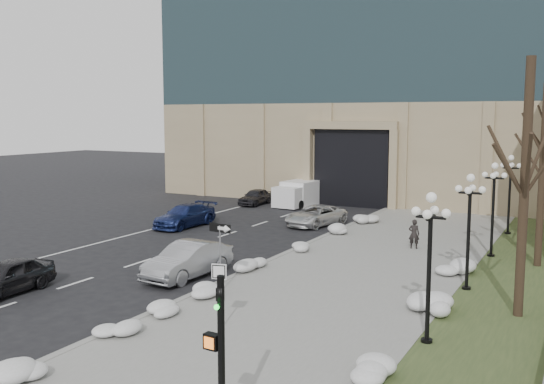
{
  "coord_description": "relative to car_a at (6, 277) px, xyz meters",
  "views": [
    {
      "loc": [
        12.5,
        -12.06,
        7.03
      ],
      "look_at": [
        -0.61,
        12.59,
        3.5
      ],
      "focal_mm": 40.0,
      "sensor_mm": 36.0,
      "label": 1
    }
  ],
  "objects": [
    {
      "name": "car_e",
      "position": [
        -3.25,
        25.76,
        -0.06
      ],
      "size": [
        1.55,
        3.74,
        1.27
      ],
      "primitive_type": "imported",
      "rotation": [
        0.0,
        0.0,
        0.02
      ],
      "color": "#2D2C31",
      "rests_on": "ground"
    },
    {
      "name": "snow_clump_l",
      "position": [
        15.66,
        5.28,
        -0.4
      ],
      "size": [
        1.1,
        1.6,
        0.36
      ],
      "primitive_type": "ellipsoid",
      "color": "silver",
      "rests_on": "sidewalk"
    },
    {
      "name": "snow_clump_h",
      "position": [
        15.19,
        -0.86,
        -0.4
      ],
      "size": [
        1.1,
        1.6,
        0.36
      ],
      "primitive_type": "ellipsoid",
      "color": "silver",
      "rests_on": "sidewalk"
    },
    {
      "name": "snow_clump_k",
      "position": [
        7.44,
        0.4,
        -0.4
      ],
      "size": [
        1.1,
        1.6,
        0.36
      ],
      "primitive_type": "ellipsoid",
      "color": "silver",
      "rests_on": "sidewalk"
    },
    {
      "name": "tree_mid",
      "position": [
        18.25,
        14.4,
        4.81
      ],
      "size": [
        3.2,
        3.2,
        8.5
      ],
      "color": "black",
      "rests_on": "ground"
    },
    {
      "name": "sidewalk",
      "position": [
        11.25,
        10.4,
        -0.64
      ],
      "size": [
        9.0,
        40.0,
        0.12
      ],
      "primitive_type": "cube",
      "color": "gray",
      "rests_on": "ground"
    },
    {
      "name": "grass_strip",
      "position": [
        17.75,
        10.4,
        -0.65
      ],
      "size": [
        4.0,
        40.0,
        0.1
      ],
      "primitive_type": "cube",
      "color": "#334422",
      "rests_on": "ground"
    },
    {
      "name": "pedestrian",
      "position": [
        12.23,
        15.24,
        0.2
      ],
      "size": [
        0.63,
        0.47,
        1.55
      ],
      "primitive_type": "imported",
      "rotation": [
        0.0,
        0.0,
        3.33
      ],
      "color": "black",
      "rests_on": "sidewalk"
    },
    {
      "name": "car_a",
      "position": [
        0.0,
        0.0,
        0.0
      ],
      "size": [
        1.82,
        4.15,
        1.39
      ],
      "primitive_type": "imported",
      "rotation": [
        0.0,
        0.0,
        0.04
      ],
      "color": "black",
      "rests_on": "ground"
    },
    {
      "name": "lamppost_d",
      "position": [
        16.05,
        21.9,
        2.38
      ],
      "size": [
        1.18,
        1.18,
        4.76
      ],
      "color": "black",
      "rests_on": "ground"
    },
    {
      "name": "snow_clump_i",
      "position": [
        15.45,
        5.39,
        -0.4
      ],
      "size": [
        1.1,
        1.6,
        0.36
      ],
      "primitive_type": "ellipsoid",
      "color": "silver",
      "rests_on": "sidewalk"
    },
    {
      "name": "snow_clump_g",
      "position": [
        7.42,
        21.31,
        -0.4
      ],
      "size": [
        1.1,
        1.6,
        0.36
      ],
      "primitive_type": "ellipsoid",
      "color": "silver",
      "rests_on": "sidewalk"
    },
    {
      "name": "snow_clump_d",
      "position": [
        6.98,
        7.6,
        -0.4
      ],
      "size": [
        1.1,
        1.6,
        0.36
      ],
      "primitive_type": "ellipsoid",
      "color": "silver",
      "rests_on": "sidewalk"
    },
    {
      "name": "snow_clump_a",
      "position": [
        7.38,
        -5.2,
        -0.4
      ],
      "size": [
        1.1,
        1.6,
        0.36
      ],
      "primitive_type": "ellipsoid",
      "color": "silver",
      "rests_on": "sidewalk"
    },
    {
      "name": "snow_clump_b",
      "position": [
        7.18,
        -1.37,
        -0.4
      ],
      "size": [
        1.1,
        1.6,
        0.36
      ],
      "primitive_type": "ellipsoid",
      "color": "silver",
      "rests_on": "sidewalk"
    },
    {
      "name": "traffic_signal",
      "position": [
        13.72,
        -5.64,
        1.2
      ],
      "size": [
        0.65,
        0.87,
        3.83
      ],
      "rotation": [
        0.0,
        0.0,
        -0.07
      ],
      "color": "black",
      "rests_on": "ground"
    },
    {
      "name": "snow_clump_j",
      "position": [
        15.12,
        11.01,
        -0.4
      ],
      "size": [
        1.1,
        1.6,
        0.36
      ],
      "primitive_type": "ellipsoid",
      "color": "silver",
      "rests_on": "sidewalk"
    },
    {
      "name": "lamppost_a",
      "position": [
        16.05,
        2.4,
        2.38
      ],
      "size": [
        1.18,
        1.18,
        4.76
      ],
      "color": "black",
      "rests_on": "ground"
    },
    {
      "name": "car_b",
      "position": [
        4.89,
        5.42,
        0.07
      ],
      "size": [
        1.88,
        4.73,
        1.53
      ],
      "primitive_type": "imported",
      "rotation": [
        0.0,
        0.0,
        -0.06
      ],
      "color": "#95979C",
      "rests_on": "ground"
    },
    {
      "name": "lamppost_b",
      "position": [
        16.05,
        8.9,
        2.38
      ],
      "size": [
        1.18,
        1.18,
        4.76
      ],
      "color": "black",
      "rests_on": "ground"
    },
    {
      "name": "tree_near",
      "position": [
        18.25,
        6.4,
        5.13
      ],
      "size": [
        3.2,
        3.2,
        9.0
      ],
      "color": "black",
      "rests_on": "ground"
    },
    {
      "name": "car_c",
      "position": [
        -2.48,
        15.28,
        0.0
      ],
      "size": [
        2.22,
        4.92,
        1.4
      ],
      "primitive_type": "imported",
      "rotation": [
        0.0,
        0.0,
        -0.05
      ],
      "color": "navy",
      "rests_on": "ground"
    },
    {
      "name": "car_d",
      "position": [
        4.71,
        19.58,
        -0.05
      ],
      "size": [
        3.15,
        5.04,
        1.3
      ],
      "primitive_type": "imported",
      "rotation": [
        0.0,
        0.0,
        -0.23
      ],
      "color": "silver",
      "rests_on": "ground"
    },
    {
      "name": "curb",
      "position": [
        6.75,
        10.4,
        -0.63
      ],
      "size": [
        0.3,
        40.0,
        0.14
      ],
      "primitive_type": "cube",
      "color": "gray",
      "rests_on": "ground"
    },
    {
      "name": "snow_clump_f",
      "position": [
        7.08,
        17.32,
        -0.4
      ],
      "size": [
        1.1,
        1.6,
        0.36
      ],
      "primitive_type": "ellipsoid",
      "color": "silver",
      "rests_on": "sidewalk"
    },
    {
      "name": "snow_clump_e",
      "position": [
        7.14,
        12.02,
        -0.4
      ],
      "size": [
        1.1,
        1.6,
        0.36
      ],
      "primitive_type": "ellipsoid",
      "color": "silver",
      "rests_on": "sidewalk"
    },
    {
      "name": "keep_sign",
      "position": [
        9.9,
        0.2,
        1.02
      ],
      "size": [
        0.49,
        0.16,
        2.33
      ],
      "rotation": [
        0.0,
        0.0,
        0.24
      ],
      "color": "slate",
      "rests_on": "ground"
    },
    {
      "name": "snow_clump_c",
      "position": [
        7.35,
        3.04,
        -0.4
      ],
      "size": [
        1.1,
        1.6,
        0.36
      ],
      "primitive_type": "ellipsoid",
      "color": "silver",
      "rests_on": "sidewalk"
    },
    {
      "name": "lamppost_c",
      "position": [
        16.05,
        15.4,
        2.38
      ],
      "size": [
        1.18,
        1.18,
        4.76
      ],
      "color": "black",
      "rests_on": "ground"
    },
    {
      "name": "ground",
      "position": [
        7.75,
        -3.6,
        -0.7
      ],
      "size": [
        160.0,
        160.0,
        0.0
      ],
      "primitive_type": "plane",
      "color": "black",
      "rests_on": "ground"
    },
    {
      "name": "box_truck",
      "position": [
        0.11,
        27.47,
        0.25
      ],
      "size": [
        2.55,
        6.25,
        1.94
      ],
      "rotation": [
        0.0,
        0.0,
        -0.07
      ],
      "color": "silver",
      "rests_on": "ground"
    },
    {
      "name": "one_way_sign",
      "position": [
        7.75,
        3.84,
        1.66
      ],
      "size": [
        1.07,
        0.3,
        2.86
      ],
      "rotation": [
        0.0,
        0.0,
        -0.09
      ],
      "color": "slate",
      "rests_on": "ground"
    }
  ]
}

